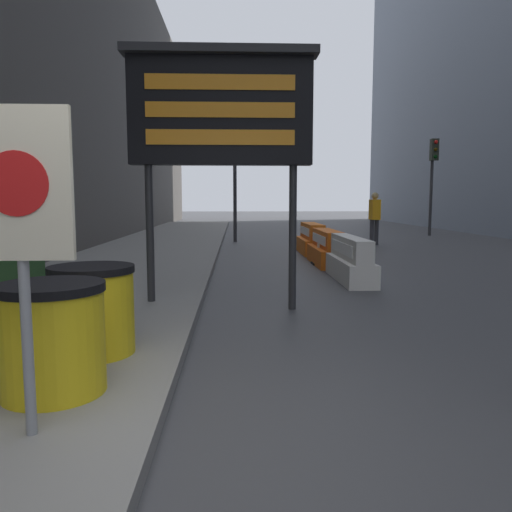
# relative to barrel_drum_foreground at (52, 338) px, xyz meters

# --- Properties ---
(ground_plane) EXTENTS (120.00, 120.00, 0.00)m
(ground_plane) POSITION_rel_barrel_drum_foreground_xyz_m (0.78, -0.81, -0.50)
(ground_plane) COLOR #3F3F42
(building_left_facade) EXTENTS (0.40, 50.40, 11.51)m
(building_left_facade) POSITION_rel_barrel_drum_foreground_xyz_m (-2.99, 8.99, 5.25)
(building_left_facade) COLOR #4C4742
(building_left_facade) RESTS_ON ground_plane
(barrel_drum_foreground) EXTENTS (0.72, 0.72, 0.76)m
(barrel_drum_foreground) POSITION_rel_barrel_drum_foreground_xyz_m (0.00, 0.00, 0.00)
(barrel_drum_foreground) COLOR yellow
(barrel_drum_foreground) RESTS_ON sidewalk_left
(barrel_drum_middle) EXTENTS (0.72, 0.72, 0.76)m
(barrel_drum_middle) POSITION_rel_barrel_drum_foreground_xyz_m (0.02, 0.89, 0.00)
(barrel_drum_middle) COLOR yellow
(barrel_drum_middle) RESTS_ON sidewalk_left
(warning_sign) EXTENTS (0.58, 0.08, 1.82)m
(warning_sign) POSITION_rel_barrel_drum_foreground_xyz_m (0.09, -0.64, 0.88)
(warning_sign) COLOR gray
(warning_sign) RESTS_ON sidewalk_left
(message_board) EXTENTS (2.44, 0.36, 3.32)m
(message_board) POSITION_rel_barrel_drum_foreground_xyz_m (1.07, 3.11, 2.05)
(message_board) COLOR #28282B
(message_board) RESTS_ON ground_plane
(jersey_barrier_white) EXTENTS (0.50, 2.10, 0.78)m
(jersey_barrier_white) POSITION_rel_barrel_drum_foreground_xyz_m (3.30, 5.43, -0.16)
(jersey_barrier_white) COLOR silver
(jersey_barrier_white) RESTS_ON ground_plane
(jersey_barrier_orange_far) EXTENTS (0.64, 2.04, 0.77)m
(jersey_barrier_orange_far) POSITION_rel_barrel_drum_foreground_xyz_m (3.30, 7.65, -0.17)
(jersey_barrier_orange_far) COLOR orange
(jersey_barrier_orange_far) RESTS_ON ground_plane
(jersey_barrier_orange_near) EXTENTS (0.63, 1.95, 0.81)m
(jersey_barrier_orange_near) POSITION_rel_barrel_drum_foreground_xyz_m (3.30, 9.97, -0.15)
(jersey_barrier_orange_near) COLOR orange
(jersey_barrier_orange_near) RESTS_ON ground_plane
(traffic_cone_near) EXTENTS (0.41, 0.41, 0.73)m
(traffic_cone_near) POSITION_rel_barrel_drum_foreground_xyz_m (3.16, 7.66, -0.15)
(traffic_cone_near) COLOR black
(traffic_cone_near) RESTS_ON ground_plane
(traffic_cone_mid) EXTENTS (0.40, 0.40, 0.71)m
(traffic_cone_mid) POSITION_rel_barrel_drum_foreground_xyz_m (3.30, 11.73, -0.16)
(traffic_cone_mid) COLOR black
(traffic_cone_mid) RESTS_ON ground_plane
(traffic_light_near_curb) EXTENTS (0.28, 0.44, 4.29)m
(traffic_light_near_curb) POSITION_rel_barrel_drum_foreground_xyz_m (1.22, 13.74, 2.59)
(traffic_light_near_curb) COLOR #2D2D30
(traffic_light_near_curb) RESTS_ON ground_plane
(traffic_light_far_side) EXTENTS (0.28, 0.45, 3.83)m
(traffic_light_far_side) POSITION_rel_barrel_drum_foreground_xyz_m (9.08, 16.41, 2.28)
(traffic_light_far_side) COLOR #2D2D30
(traffic_light_far_side) RESTS_ON ground_plane
(pedestrian_worker) EXTENTS (0.29, 0.45, 1.67)m
(pedestrian_worker) POSITION_rel_barrel_drum_foreground_xyz_m (5.68, 12.46, 0.48)
(pedestrian_worker) COLOR #333338
(pedestrian_worker) RESTS_ON ground_plane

